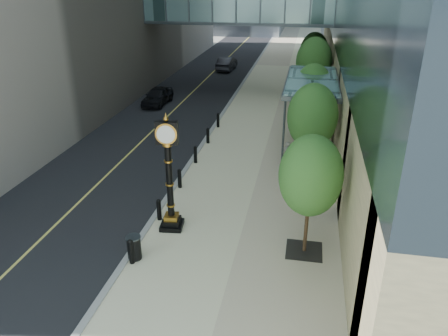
{
  "coord_description": "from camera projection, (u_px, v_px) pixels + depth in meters",
  "views": [
    {
      "loc": [
        3.21,
        -11.55,
        9.98
      ],
      "look_at": [
        -0.08,
        5.59,
        2.15
      ],
      "focal_mm": 35.0,
      "sensor_mm": 36.0,
      "label": 1
    }
  ],
  "objects": [
    {
      "name": "car_near",
      "position": [
        158.0,
        96.0,
        35.82
      ],
      "size": [
        1.78,
        4.17,
        1.4
      ],
      "primitive_type": "imported",
      "rotation": [
        0.0,
        0.0,
        -0.03
      ],
      "color": "black",
      "rests_on": "road"
    },
    {
      "name": "car_far",
      "position": [
        227.0,
        63.0,
        48.55
      ],
      "size": [
        1.74,
        4.46,
        1.45
      ],
      "primitive_type": "imported",
      "rotation": [
        0.0,
        0.0,
        3.09
      ],
      "color": "black",
      "rests_on": "road"
    },
    {
      "name": "entrance_canopy",
      "position": [
        312.0,
        82.0,
        25.21
      ],
      "size": [
        3.0,
        8.0,
        4.38
      ],
      "color": "#383F44",
      "rests_on": "ground"
    },
    {
      "name": "skywalk",
      "position": [
        240.0,
        1.0,
        37.43
      ],
      "size": [
        17.0,
        4.2,
        5.8
      ],
      "color": "slate",
      "rests_on": "ground"
    },
    {
      "name": "ground",
      "position": [
        196.0,
        290.0,
        14.98
      ],
      "size": [
        320.0,
        320.0,
        0.0
      ],
      "primitive_type": "plane",
      "color": "gray",
      "rests_on": "ground"
    },
    {
      "name": "trash_bin",
      "position": [
        134.0,
        248.0,
        16.4
      ],
      "size": [
        0.66,
        0.66,
        0.9
      ],
      "primitive_type": "cylinder",
      "rotation": [
        0.0,
        0.0,
        0.32
      ],
      "color": "black",
      "rests_on": "sidewalk"
    },
    {
      "name": "sidewalk",
      "position": [
        289.0,
        66.0,
        50.64
      ],
      "size": [
        8.0,
        180.0,
        0.06
      ],
      "primitive_type": "cube",
      "color": "beige",
      "rests_on": "ground"
    },
    {
      "name": "bollard_row",
      "position": [
        188.0,
        167.0,
        23.3
      ],
      "size": [
        0.2,
        16.2,
        0.9
      ],
      "color": "black",
      "rests_on": "sidewalk"
    },
    {
      "name": "street_trees",
      "position": [
        313.0,
        82.0,
        28.13
      ],
      "size": [
        2.72,
        28.42,
        5.59
      ],
      "color": "black",
      "rests_on": "sidewalk"
    },
    {
      "name": "street_clock",
      "position": [
        170.0,
        182.0,
        17.73
      ],
      "size": [
        1.01,
        1.01,
        4.92
      ],
      "rotation": [
        0.0,
        0.0,
        0.1
      ],
      "color": "black",
      "rests_on": "sidewalk"
    },
    {
      "name": "pedestrian",
      "position": [
        287.0,
        155.0,
        24.04
      ],
      "size": [
        0.57,
        0.4,
        1.51
      ],
      "primitive_type": "imported",
      "rotation": [
        0.0,
        0.0,
        3.08
      ],
      "color": "#A7A099",
      "rests_on": "sidewalk"
    },
    {
      "name": "curb",
      "position": [
        255.0,
        65.0,
        51.33
      ],
      "size": [
        0.25,
        180.0,
        0.07
      ],
      "primitive_type": "cube",
      "color": "gray",
      "rests_on": "ground"
    },
    {
      "name": "road",
      "position": [
        222.0,
        64.0,
        52.02
      ],
      "size": [
        8.0,
        180.0,
        0.02
      ],
      "primitive_type": "cube",
      "color": "black",
      "rests_on": "ground"
    }
  ]
}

